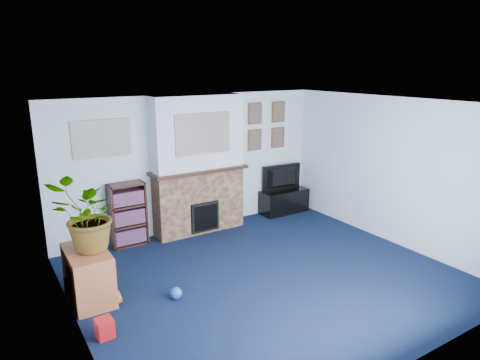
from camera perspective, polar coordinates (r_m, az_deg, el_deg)
floor at (r=6.18m, az=3.48°, el=-12.67°), size 5.00×4.50×0.01m
ceiling at (r=5.49m, az=3.88°, el=10.10°), size 5.00×4.50×0.01m
wall_back at (r=7.60m, az=-6.29°, el=2.24°), size 5.00×0.04×2.40m
wall_front at (r=4.23m, az=22.03°, el=-9.38°), size 5.00×0.04×2.40m
wall_left at (r=4.79m, az=-21.59°, el=-6.49°), size 0.04×4.50×2.40m
wall_right at (r=7.42m, az=19.54°, el=1.15°), size 0.04×4.50×2.40m
chimney_breast at (r=7.42m, az=-5.59°, el=1.83°), size 1.72×0.50×2.40m
collage_main at (r=7.12m, az=-4.95°, el=6.18°), size 1.00×0.03×0.68m
collage_left at (r=6.95m, az=-17.97°, el=5.29°), size 0.90×0.03×0.58m
portrait_tl at (r=8.09m, az=2.00°, el=8.85°), size 0.30×0.03×0.40m
portrait_tr at (r=8.41m, az=5.14°, el=9.04°), size 0.30×0.03×0.40m
portrait_bl at (r=8.16m, az=1.97°, el=5.36°), size 0.30×0.03×0.40m
portrait_br at (r=8.48m, az=5.06°, el=5.67°), size 0.30×0.03×0.40m
tv_stand at (r=8.65m, az=5.86°, el=-2.86°), size 0.98×0.41×0.47m
television at (r=8.52m, az=5.86°, el=0.31°), size 0.87×0.18×0.50m
bookshelf at (r=7.22m, az=-14.73°, el=-4.64°), size 0.58×0.28×1.05m
sideboard at (r=5.80m, az=-19.58°, el=-11.67°), size 0.47×0.85×0.66m
potted_plant at (r=5.47m, az=-19.65°, el=-4.60°), size 1.07×1.04×0.91m
mantel_clock at (r=7.36m, az=-5.65°, el=2.01°), size 0.10×0.06×0.14m
mantel_candle at (r=7.50m, az=-3.48°, el=2.38°), size 0.05×0.05×0.15m
mantel_teddy at (r=7.15m, az=-9.33°, el=1.46°), size 0.13×0.13×0.13m
mantel_can at (r=7.68m, az=-1.10°, el=2.55°), size 0.05×0.05×0.11m
green_crate at (r=6.14m, az=-20.62°, el=-12.39°), size 0.40×0.37×0.26m
toy_ball at (r=5.66m, az=-8.53°, el=-14.59°), size 0.15×0.15×0.15m
toy_block at (r=5.13m, az=-17.61°, el=-18.29°), size 0.19×0.19×0.22m
toy_tube at (r=5.68m, az=-17.30°, el=-15.24°), size 0.35×0.15×0.20m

